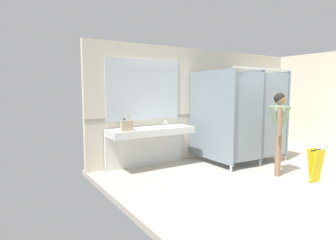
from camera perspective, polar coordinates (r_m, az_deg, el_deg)
ground_plane at (r=5.66m, az=25.93°, el=-11.94°), size 6.21×5.90×0.10m
wall_back at (r=7.20m, az=7.83°, el=3.37°), size 6.21×0.12×2.62m
wall_back_tile_band at (r=7.17m, az=8.13°, el=1.27°), size 6.21×0.01×0.06m
vanity_counter at (r=6.02m, az=-3.83°, el=-3.59°), size 1.84×0.60×0.97m
mirror_panel at (r=6.12m, az=-4.87°, el=6.14°), size 1.74×0.02×1.29m
bathroom_stalls at (r=6.68m, az=15.12°, el=1.17°), size 1.79×1.48×2.10m
person_standing at (r=5.80m, az=21.53°, el=-0.72°), size 0.56×0.56×1.59m
handbag at (r=5.48m, az=-8.35°, el=-1.02°), size 0.24×0.10×0.33m
soap_dispenser at (r=5.82m, az=-8.80°, el=-0.83°), size 0.07×0.07×0.21m
wet_floor_sign at (r=5.73m, az=27.57°, el=-8.08°), size 0.28×0.19×0.60m
floor_drain_cover at (r=5.26m, az=12.71°, el=-12.22°), size 0.14×0.14×0.01m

